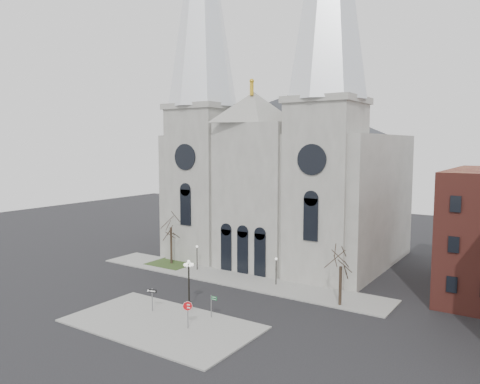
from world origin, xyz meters
The scene contains 13 objects.
ground centered at (0.00, 0.00, 0.00)m, with size 160.00×160.00×0.00m, color black.
sidewalk_near centered at (3.00, -5.00, 0.07)m, with size 18.00×10.00×0.14m, color gray.
sidewalk_far centered at (0.00, 11.00, 0.07)m, with size 40.00×6.00×0.14m, color gray.
grass_patch centered at (-11.00, 12.00, 0.09)m, with size 6.00×5.00×0.18m, color #32471E.
cathedral centered at (0.00, 22.86, 18.48)m, with size 33.00×26.66×54.00m.
tree_left centered at (-11.00, 12.00, 5.58)m, with size 3.20×3.20×7.50m.
tree_right centered at (15.00, 9.00, 4.47)m, with size 3.20×3.20×6.00m.
ped_lamp_left centered at (-6.00, 11.50, 2.33)m, with size 0.32×0.32×3.26m.
ped_lamp_right centered at (6.00, 11.50, 2.33)m, with size 0.32×0.32×3.26m.
stop_sign centered at (5.86, -4.56, 1.95)m, with size 0.90×0.25×2.55m.
globe_lamp centered at (2.72, -0.63, 3.33)m, with size 1.33×1.33×5.07m.
one_way_sign centered at (0.06, -3.15, 1.71)m, with size 1.00×0.30×2.35m.
street_name_sign centered at (6.07, -1.23, 1.44)m, with size 0.70×0.12×2.20m.
Camera 1 is at (32.42, -36.01, 16.79)m, focal length 35.00 mm.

